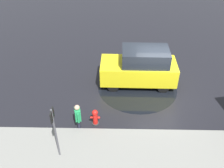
{
  "coord_description": "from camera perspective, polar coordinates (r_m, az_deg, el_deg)",
  "views": [
    {
      "loc": [
        2.26,
        10.08,
        8.06
      ],
      "look_at": [
        2.46,
        0.51,
        0.9
      ],
      "focal_mm": 40.0,
      "sensor_mm": 36.0,
      "label": 1
    }
  ],
  "objects": [
    {
      "name": "ground_plane",
      "position": [
        13.11,
        10.89,
        -1.95
      ],
      "size": [
        60.0,
        60.0,
        0.0
      ],
      "primitive_type": "plane",
      "color": "black"
    },
    {
      "name": "kerb_strip",
      "position": [
        10.22,
        14.12,
        -16.75
      ],
      "size": [
        24.0,
        3.2,
        0.04
      ],
      "primitive_type": "cube",
      "color": "slate",
      "rests_on": "ground"
    },
    {
      "name": "moving_hatchback",
      "position": [
        13.03,
        6.43,
        3.86
      ],
      "size": [
        3.92,
        1.75,
        2.06
      ],
      "color": "yellow",
      "rests_on": "ground"
    },
    {
      "name": "fire_hydrant",
      "position": [
        10.98,
        -3.88,
        -7.6
      ],
      "size": [
        0.42,
        0.31,
        0.8
      ],
      "color": "red",
      "rests_on": "ground"
    },
    {
      "name": "pedestrian",
      "position": [
        10.74,
        -7.82,
        -7.03
      ],
      "size": [
        0.32,
        0.56,
        1.22
      ],
      "color": "#1E8C4C",
      "rests_on": "ground"
    },
    {
      "name": "sign_post",
      "position": [
        9.16,
        -13.04,
        -9.54
      ],
      "size": [
        0.07,
        0.44,
        2.4
      ],
      "color": "#4C4C51",
      "rests_on": "ground"
    },
    {
      "name": "puddle_patch",
      "position": [
        13.29,
        5.79,
        -0.74
      ],
      "size": [
        4.16,
        4.16,
        0.01
      ],
      "primitive_type": "cylinder",
      "color": "black",
      "rests_on": "ground"
    }
  ]
}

